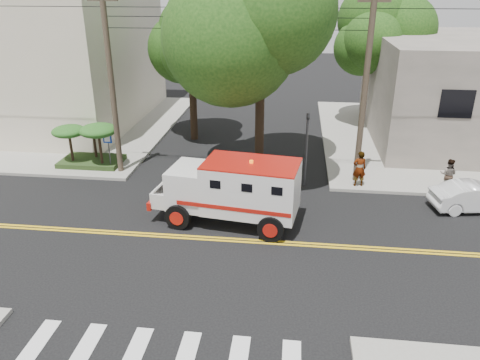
# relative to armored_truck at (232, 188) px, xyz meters

# --- Properties ---
(ground) EXTENTS (100.00, 100.00, 0.00)m
(ground) POSITION_rel_armored_truck_xyz_m (-0.84, -1.44, -1.54)
(ground) COLOR black
(ground) RESTS_ON ground
(sidewalk_ne) EXTENTS (17.00, 17.00, 0.15)m
(sidewalk_ne) POSITION_rel_armored_truck_xyz_m (12.66, 12.06, -1.46)
(sidewalk_ne) COLOR gray
(sidewalk_ne) RESTS_ON ground
(sidewalk_nw) EXTENTS (17.00, 17.00, 0.15)m
(sidewalk_nw) POSITION_rel_armored_truck_xyz_m (-14.34, 12.06, -1.46)
(sidewalk_nw) COLOR gray
(sidewalk_nw) RESTS_ON ground
(building_left) EXTENTS (16.00, 14.00, 10.00)m
(building_left) POSITION_rel_armored_truck_xyz_m (-16.34, 13.56, 3.61)
(building_left) COLOR beige
(building_left) RESTS_ON sidewalk_nw
(utility_pole_left) EXTENTS (0.28, 0.28, 9.00)m
(utility_pole_left) POSITION_rel_armored_truck_xyz_m (-6.44, 4.56, 2.96)
(utility_pole_left) COLOR #382D23
(utility_pole_left) RESTS_ON ground
(utility_pole_right) EXTENTS (0.28, 0.28, 9.00)m
(utility_pole_right) POSITION_rel_armored_truck_xyz_m (5.46, 4.76, 2.96)
(utility_pole_right) COLOR #382D23
(utility_pole_right) RESTS_ON ground
(tree_main) EXTENTS (6.08, 5.70, 9.85)m
(tree_main) POSITION_rel_armored_truck_xyz_m (1.10, 4.77, 5.66)
(tree_main) COLOR black
(tree_main) RESTS_ON ground
(tree_left) EXTENTS (4.48, 4.20, 7.70)m
(tree_left) POSITION_rel_armored_truck_xyz_m (-3.52, 10.35, 4.19)
(tree_left) COLOR black
(tree_left) RESTS_ON ground
(tree_right) EXTENTS (4.80, 4.50, 8.20)m
(tree_right) POSITION_rel_armored_truck_xyz_m (8.01, 14.33, 4.55)
(tree_right) COLOR black
(tree_right) RESTS_ON ground
(traffic_signal) EXTENTS (0.15, 0.18, 3.60)m
(traffic_signal) POSITION_rel_armored_truck_xyz_m (2.96, 4.16, 0.69)
(traffic_signal) COLOR #3F3F42
(traffic_signal) RESTS_ON ground
(accessibility_sign) EXTENTS (0.45, 0.10, 2.02)m
(accessibility_sign) POSITION_rel_armored_truck_xyz_m (-7.04, 4.74, -0.17)
(accessibility_sign) COLOR #3F3F42
(accessibility_sign) RESTS_ON ground
(palm_planter) EXTENTS (3.52, 2.63, 2.36)m
(palm_planter) POSITION_rel_armored_truck_xyz_m (-8.27, 5.19, 0.11)
(palm_planter) COLOR #1E3314
(palm_planter) RESTS_ON sidewalk_nw
(armored_truck) EXTENTS (6.19, 3.07, 2.71)m
(armored_truck) POSITION_rel_armored_truck_xyz_m (0.00, 0.00, 0.00)
(armored_truck) COLOR silver
(armored_truck) RESTS_ON ground
(parked_sedan) EXTENTS (3.91, 1.92, 1.23)m
(parked_sedan) POSITION_rel_armored_truck_xyz_m (10.26, 2.36, -0.92)
(parked_sedan) COLOR silver
(parked_sedan) RESTS_ON ground
(pedestrian_a) EXTENTS (0.69, 0.50, 1.74)m
(pedestrian_a) POSITION_rel_armored_truck_xyz_m (5.50, 4.06, -0.52)
(pedestrian_a) COLOR gray
(pedestrian_a) RESTS_ON sidewalk_ne
(pedestrian_b) EXTENTS (0.92, 0.84, 1.53)m
(pedestrian_b) POSITION_rel_armored_truck_xyz_m (9.55, 4.06, -0.62)
(pedestrian_b) COLOR gray
(pedestrian_b) RESTS_ON sidewalk_ne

